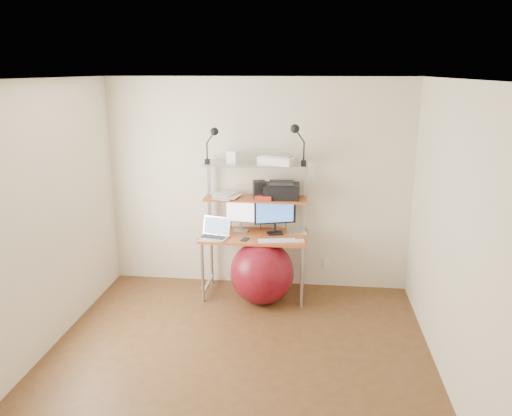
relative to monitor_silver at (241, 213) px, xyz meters
The scene contains 20 objects.
room 1.61m from the monitor_silver, 83.60° to the right, with size 3.60×3.60×3.60m.
computer_desk 0.19m from the monitor_silver, 21.08° to the right, with size 1.20×0.60×1.57m.
wall_outlet 1.24m from the monitor_silver, 11.79° to the left, with size 0.08×0.01×0.12m, color white.
monitor_silver is the anchor object (origin of this frame).
monitor_black 0.41m from the monitor_silver, ahead, with size 0.47×0.19×0.49m.
laptop 0.40m from the monitor_silver, 136.33° to the right, with size 0.38×0.33×0.28m.
keyboard 0.59m from the monitor_silver, 34.61° to the right, with size 0.42×0.12×0.01m, color white.
mouse 0.80m from the monitor_silver, 23.58° to the right, with size 0.08×0.05×0.02m, color white.
mac_mini 0.68m from the monitor_silver, ahead, with size 0.20×0.20×0.04m, color silver.
phone 0.38m from the monitor_silver, 73.23° to the right, with size 0.07×0.12×0.01m, color black.
printer 0.55m from the monitor_silver, ahead, with size 0.42×0.30×0.19m.
nas_cube 0.37m from the monitor_silver, ahead, with size 0.14×0.14×0.20m, color black.
red_box 0.36m from the monitor_silver, 17.82° to the right, with size 0.19×0.13×0.05m, color #B22B1C.
scanner 0.77m from the monitor_silver, ahead, with size 0.45×0.36×0.10m.
box_white 0.67m from the monitor_silver, 161.67° to the right, with size 0.12×0.10×0.14m, color white.
box_grey 0.66m from the monitor_silver, 155.80° to the left, with size 0.10×0.10×0.10m, color #2A2A2C.
clip_lamp_left 0.94m from the monitor_silver, 164.86° to the right, with size 0.16×0.09×0.41m.
clip_lamp_right 1.12m from the monitor_silver, ahead, with size 0.18×0.10×0.45m.
exercise_ball 0.73m from the monitor_silver, 47.87° to the right, with size 0.72×0.72×0.72m, color maroon.
paper_stack 0.28m from the monitor_silver, behind, with size 0.39×0.42×0.03m.
Camera 1 is at (0.64, -3.95, 2.57)m, focal length 35.00 mm.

